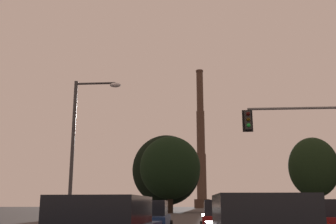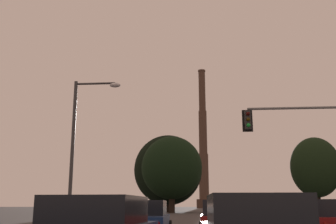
{
  "view_description": "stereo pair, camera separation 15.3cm",
  "coord_description": "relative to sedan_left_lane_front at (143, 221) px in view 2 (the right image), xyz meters",
  "views": [
    {
      "loc": [
        -1.35,
        -0.99,
        1.25
      ],
      "look_at": [
        -3.0,
        22.32,
        6.8
      ],
      "focal_mm": 42.0,
      "sensor_mm": 36.0,
      "label": 1
    },
    {
      "loc": [
        -1.2,
        -0.98,
        1.25
      ],
      "look_at": [
        -3.0,
        22.32,
        6.8
      ],
      "focal_mm": 42.0,
      "sensor_mm": 36.0,
      "label": 2
    }
  ],
  "objects": [
    {
      "name": "smokestack",
      "position": [
        4.36,
        159.47,
        23.8
      ],
      "size": [
        6.73,
        6.73,
        62.58
      ],
      "color": "#3C2B22",
      "rests_on": "ground_plane"
    },
    {
      "name": "treeline_left_mid",
      "position": [
        -2.4,
        51.21,
        6.74
      ],
      "size": [
        10.2,
        9.18,
        12.69
      ],
      "color": "black",
      "rests_on": "ground_plane"
    },
    {
      "name": "traffic_light_overhead_right",
      "position": [
        8.55,
        6.56,
        4.39
      ],
      "size": [
        6.07,
        0.5,
        6.59
      ],
      "color": "slate",
      "rests_on": "ground_plane"
    },
    {
      "name": "treeline_far_left",
      "position": [
        -3.49,
        57.21,
        6.89
      ],
      "size": [
        12.43,
        11.18,
        13.93
      ],
      "color": "black",
      "rests_on": "ground_plane"
    },
    {
      "name": "hatchback_right_lane_front",
      "position": [
        6.39,
        -0.79,
        -0.0
      ],
      "size": [
        2.09,
        4.18,
        1.44
      ],
      "rotation": [
        0.0,
        0.0,
        0.05
      ],
      "color": "maroon",
      "rests_on": "ground_plane"
    },
    {
      "name": "sedan_left_lane_front",
      "position": [
        0.0,
        0.0,
        0.0
      ],
      "size": [
        2.09,
        4.75,
        1.43
      ],
      "rotation": [
        0.0,
        0.0,
        0.03
      ],
      "color": "navy",
      "rests_on": "ground_plane"
    },
    {
      "name": "street_lamp",
      "position": [
        -4.44,
        6.09,
        4.34
      ],
      "size": [
        2.7,
        0.36,
        8.19
      ],
      "color": "#38383A",
      "rests_on": "ground_plane"
    },
    {
      "name": "hatchback_center_lane_front",
      "position": [
        3.01,
        0.32,
        -0.0
      ],
      "size": [
        1.94,
        4.12,
        1.44
      ],
      "rotation": [
        0.0,
        0.0,
        -0.01
      ],
      "color": "maroon",
      "rests_on": "ground_plane"
    },
    {
      "name": "treeline_center_right",
      "position": [
        21.3,
        51.53,
        6.67
      ],
      "size": [
        8.07,
        7.27,
        12.28
      ],
      "color": "black",
      "rests_on": "ground_plane"
    }
  ]
}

